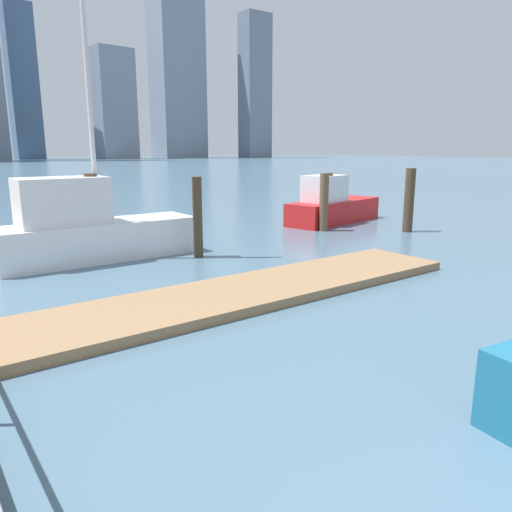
{
  "coord_description": "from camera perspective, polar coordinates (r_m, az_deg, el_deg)",
  "views": [
    {
      "loc": [
        -3.3,
        0.74,
        2.84
      ],
      "look_at": [
        1.99,
        7.84,
        0.87
      ],
      "focal_mm": 33.97,
      "sensor_mm": 36.0,
      "label": 1
    }
  ],
  "objects": [
    {
      "name": "moored_boat_1",
      "position": [
        19.15,
        8.91,
        5.87
      ],
      "size": [
        4.82,
        2.33,
        1.85
      ],
      "color": "red",
      "rests_on": "ground_plane"
    },
    {
      "name": "skyline_tower_4",
      "position": [
        140.85,
        -16.37,
        16.74
      ],
      "size": [
        10.72,
        8.15,
        28.49
      ],
      "primitive_type": "cube",
      "rotation": [
        0.0,
        0.0,
        0.1
      ],
      "color": "gray",
      "rests_on": "ground_plane"
    },
    {
      "name": "dock_piling_4",
      "position": [
        17.09,
        7.99,
        6.27
      ],
      "size": [
        0.31,
        0.31,
        2.0
      ],
      "primitive_type": "cylinder",
      "color": "brown",
      "rests_on": "ground_plane"
    },
    {
      "name": "skyline_tower_5",
      "position": [
        153.84,
        -9.29,
        20.77
      ],
      "size": [
        13.77,
        11.35,
        50.3
      ],
      "primitive_type": "cube",
      "rotation": [
        0.0,
        0.0,
        -0.02
      ],
      "color": "gray",
      "rests_on": "ground_plane"
    },
    {
      "name": "ground_plane",
      "position": [
        19.74,
        -26.72,
        2.96
      ],
      "size": [
        300.0,
        300.0,
        0.0
      ],
      "primitive_type": "plane",
      "color": "slate"
    },
    {
      "name": "dock_piling_2",
      "position": [
        17.55,
        17.58,
        6.27
      ],
      "size": [
        0.33,
        0.33,
        2.18
      ],
      "primitive_type": "cylinder",
      "color": "#473826",
      "rests_on": "ground_plane"
    },
    {
      "name": "dock_piling_3",
      "position": [
        13.08,
        -18.62,
        4.32
      ],
      "size": [
        0.32,
        0.32,
        2.23
      ],
      "primitive_type": "cylinder",
      "color": "#473826",
      "rests_on": "ground_plane"
    },
    {
      "name": "floating_dock",
      "position": [
        9.36,
        -2.36,
        -4.54
      ],
      "size": [
        10.47,
        2.0,
        0.18
      ],
      "primitive_type": "cube",
      "color": "#93704C",
      "rests_on": "ground_plane"
    },
    {
      "name": "skyline_tower_6",
      "position": [
        152.42,
        -0.12,
        19.23
      ],
      "size": [
        8.33,
        6.31,
        40.93
      ],
      "primitive_type": "cube",
      "rotation": [
        0.0,
        0.0,
        -0.02
      ],
      "color": "slate",
      "rests_on": "ground_plane"
    },
    {
      "name": "skyline_tower_3",
      "position": [
        144.7,
        -25.79,
        17.8
      ],
      "size": [
        6.92,
        8.48,
        37.95
      ],
      "primitive_type": "cube",
      "rotation": [
        0.0,
        0.0,
        -0.04
      ],
      "color": "slate",
      "rests_on": "ground_plane"
    },
    {
      "name": "moored_boat_3",
      "position": [
        13.13,
        -19.04,
        3.2
      ],
      "size": [
        5.01,
        1.49,
        9.85
      ],
      "color": "white",
      "rests_on": "ground_plane"
    },
    {
      "name": "dock_piling_0",
      "position": [
        18.41,
        8.41,
        6.62
      ],
      "size": [
        0.36,
        0.36,
        1.95
      ],
      "primitive_type": "cylinder",
      "color": "#473826",
      "rests_on": "ground_plane"
    },
    {
      "name": "dock_piling_1",
      "position": [
        12.86,
        -6.9,
        4.53
      ],
      "size": [
        0.25,
        0.25,
        2.13
      ],
      "primitive_type": "cylinder",
      "color": "#473826",
      "rests_on": "ground_plane"
    }
  ]
}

